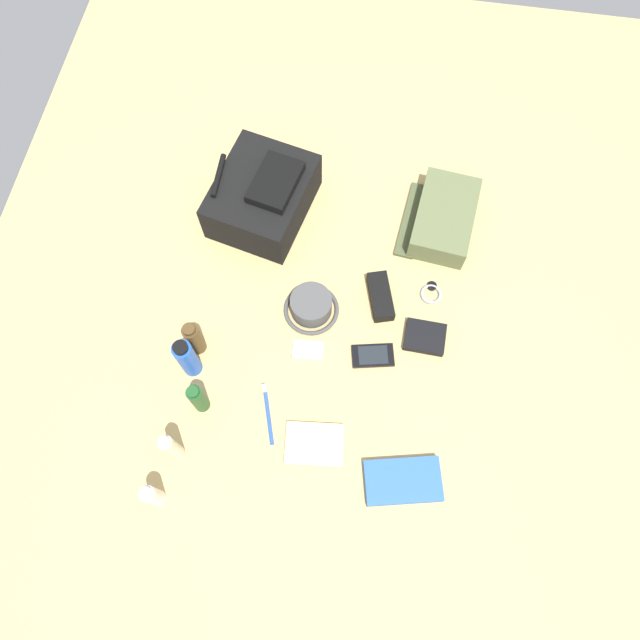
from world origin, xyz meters
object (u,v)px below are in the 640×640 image
at_px(cell_phone, 373,356).
at_px(notepad, 314,444).
at_px(lotion_bottle, 172,448).
at_px(wallet, 425,337).
at_px(deodorant_spray, 187,358).
at_px(paperback_novel, 403,481).
at_px(wristwatch, 431,293).
at_px(shampoo_bottle, 198,398).
at_px(sunglasses_case, 380,297).
at_px(toothpaste_tube, 152,496).
at_px(backpack, 263,196).
at_px(toiletry_pouch, 443,218).
at_px(bucket_hat, 311,306).
at_px(cologne_bottle, 194,338).
at_px(media_player, 308,350).
at_px(toothbrush, 268,410).

xyz_separation_m(cell_phone, notepad, (-0.26, 0.12, 0.00)).
bearing_deg(lotion_bottle, cell_phone, -53.82).
bearing_deg(wallet, deodorant_spray, 108.38).
height_order(paperback_novel, wristwatch, paperback_novel).
relative_size(shampoo_bottle, cell_phone, 1.12).
bearing_deg(sunglasses_case, toothpaste_tube, 125.54).
bearing_deg(backpack, wallet, -123.63).
bearing_deg(deodorant_spray, toothpaste_tube, 179.09).
height_order(toothpaste_tube, sunglasses_case, toothpaste_tube).
bearing_deg(toiletry_pouch, shampoo_bottle, 138.15).
distance_m(lotion_bottle, notepad, 0.36).
distance_m(cell_phone, wallet, 0.15).
bearing_deg(wristwatch, sunglasses_case, 105.74).
relative_size(backpack, lotion_bottle, 2.12).
height_order(toothpaste_tube, shampoo_bottle, shampoo_bottle).
height_order(toiletry_pouch, notepad, toiletry_pouch).
distance_m(backpack, bucket_hat, 0.36).
distance_m(cologne_bottle, wallet, 0.63).
bearing_deg(sunglasses_case, cell_phone, 163.38).
bearing_deg(media_player, wallet, -74.83).
bearing_deg(deodorant_spray, toothbrush, -110.95).
bearing_deg(shampoo_bottle, bucket_hat, -37.65).
xyz_separation_m(deodorant_spray, sunglasses_case, (0.28, -0.48, -0.06)).
relative_size(toothpaste_tube, toothbrush, 0.83).
relative_size(lotion_bottle, wristwatch, 2.38).
xyz_separation_m(toothpaste_tube, paperback_novel, (0.13, -0.60, -0.05)).
relative_size(backpack, toothbrush, 2.24).
xyz_separation_m(deodorant_spray, media_player, (0.10, -0.30, -0.08)).
bearing_deg(wallet, lotion_bottle, 126.58).
height_order(bucket_hat, toothbrush, bucket_hat).
bearing_deg(backpack, sunglasses_case, -122.70).
bearing_deg(sunglasses_case, cologne_bottle, 97.82).
xyz_separation_m(paperback_novel, media_player, (0.31, 0.29, -0.01)).
height_order(shampoo_bottle, notepad, shampoo_bottle).
bearing_deg(wristwatch, cologne_bottle, 112.69).
height_order(wristwatch, wallet, wallet).
bearing_deg(sunglasses_case, toiletry_pouch, -45.87).
xyz_separation_m(wristwatch, sunglasses_case, (-0.04, 0.14, 0.01)).
xyz_separation_m(media_player, toothbrush, (-0.18, 0.08, 0.00)).
xyz_separation_m(cell_phone, media_player, (-0.01, 0.18, -0.00)).
xyz_separation_m(bucket_hat, notepad, (-0.37, -0.07, -0.02)).
xyz_separation_m(bucket_hat, cell_phone, (-0.11, -0.19, -0.02)).
xyz_separation_m(backpack, paperback_novel, (-0.74, -0.49, -0.06)).
relative_size(toothbrush, sunglasses_case, 1.14).
xyz_separation_m(toothbrush, notepad, (-0.07, -0.14, 0.00)).
distance_m(paperback_novel, cell_phone, 0.34).
bearing_deg(deodorant_spray, cell_phone, -77.42).
bearing_deg(notepad, cologne_bottle, 53.04).
bearing_deg(cologne_bottle, lotion_bottle, -176.91).
distance_m(toiletry_pouch, paperback_novel, 0.77).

